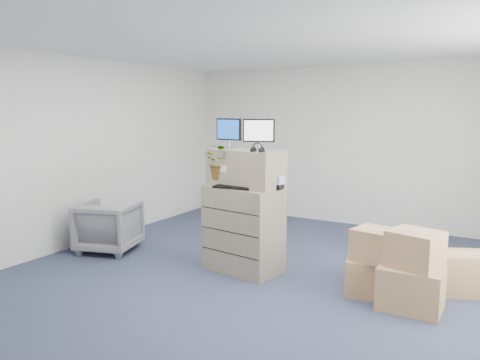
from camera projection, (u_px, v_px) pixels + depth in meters
name	position (u px, v px, depth m)	size (l,w,h in m)	color
ground	(250.00, 284.00, 5.47)	(7.00, 7.00, 0.00)	#252D43
wall_back	(346.00, 146.00, 8.28)	(6.00, 0.02, 2.80)	beige
filing_cabinet_lower	(243.00, 229.00, 5.87)	(0.92, 0.56, 1.07)	gray
filing_cabinet_upper	(246.00, 168.00, 5.80)	(0.92, 0.46, 0.46)	gray
monitor_left	(229.00, 132.00, 5.91)	(0.39, 0.18, 0.38)	#99999E
monitor_right	(259.00, 133.00, 5.57)	(0.38, 0.20, 0.38)	#99999E
headphones	(257.00, 149.00, 5.44)	(0.15, 0.15, 0.02)	black
keyboard	(235.00, 187.00, 5.71)	(0.52, 0.22, 0.03)	black
mouse	(261.00, 189.00, 5.51)	(0.10, 0.06, 0.03)	silver
water_bottle	(250.00, 177.00, 5.78)	(0.07, 0.07, 0.24)	gray
phone_dock	(242.00, 182.00, 5.87)	(0.07, 0.06, 0.15)	silver
external_drive	(274.00, 186.00, 5.64)	(0.21, 0.16, 0.06)	black
tissue_box	(274.00, 180.00, 5.66)	(0.25, 0.13, 0.09)	#417ADD
potted_plant	(221.00, 166.00, 5.86)	(0.48, 0.51, 0.43)	#AAC49E
office_chair	(109.00, 224.00, 6.72)	(0.77, 0.72, 0.79)	slate
cardboard_boxes	(405.00, 270.00, 5.05)	(1.68, 1.31, 0.81)	#977248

